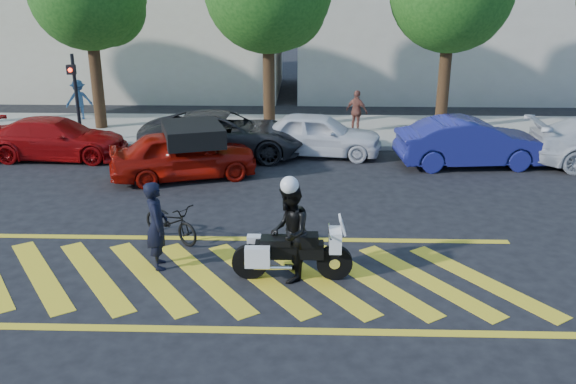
{
  "coord_description": "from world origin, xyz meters",
  "views": [
    {
      "loc": [
        1.39,
        -10.8,
        5.65
      ],
      "look_at": [
        1.01,
        2.17,
        1.05
      ],
      "focal_mm": 38.0,
      "sensor_mm": 36.0,
      "label": 1
    }
  ],
  "objects_px": {
    "red_convertible": "(184,154)",
    "parked_mid_right": "(318,134)",
    "parked_right": "(471,143)",
    "officer_bike": "(157,225)",
    "officer_moto": "(289,233)",
    "police_motorcycle": "(290,252)",
    "bicycle": "(171,222)",
    "parked_mid_left": "(223,134)",
    "parked_left": "(57,139)"
  },
  "relations": [
    {
      "from": "police_motorcycle",
      "to": "parked_left",
      "type": "bearing_deg",
      "value": 132.97
    },
    {
      "from": "red_convertible",
      "to": "parked_mid_right",
      "type": "distance_m",
      "value": 4.75
    },
    {
      "from": "officer_moto",
      "to": "red_convertible",
      "type": "bearing_deg",
      "value": -153.03
    },
    {
      "from": "officer_bike",
      "to": "parked_mid_right",
      "type": "distance_m",
      "value": 9.09
    },
    {
      "from": "officer_moto",
      "to": "parked_mid_left",
      "type": "relative_size",
      "value": 0.36
    },
    {
      "from": "officer_moto",
      "to": "red_convertible",
      "type": "height_order",
      "value": "officer_moto"
    },
    {
      "from": "bicycle",
      "to": "officer_moto",
      "type": "height_order",
      "value": "officer_moto"
    },
    {
      "from": "officer_bike",
      "to": "police_motorcycle",
      "type": "relative_size",
      "value": 0.78
    },
    {
      "from": "officer_moto",
      "to": "parked_right",
      "type": "bearing_deg",
      "value": 144.41
    },
    {
      "from": "red_convertible",
      "to": "parked_mid_left",
      "type": "relative_size",
      "value": 0.79
    },
    {
      "from": "parked_mid_right",
      "to": "officer_moto",
      "type": "bearing_deg",
      "value": -177.25
    },
    {
      "from": "officer_bike",
      "to": "parked_right",
      "type": "height_order",
      "value": "officer_bike"
    },
    {
      "from": "red_convertible",
      "to": "parked_left",
      "type": "height_order",
      "value": "red_convertible"
    },
    {
      "from": "bicycle",
      "to": "parked_mid_right",
      "type": "distance_m",
      "value": 7.87
    },
    {
      "from": "red_convertible",
      "to": "parked_mid_right",
      "type": "height_order",
      "value": "red_convertible"
    },
    {
      "from": "red_convertible",
      "to": "parked_mid_right",
      "type": "xyz_separation_m",
      "value": [
        3.98,
        2.59,
        -0.01
      ]
    },
    {
      "from": "police_motorcycle",
      "to": "parked_right",
      "type": "height_order",
      "value": "parked_right"
    },
    {
      "from": "parked_mid_right",
      "to": "officer_bike",
      "type": "bearing_deg",
      "value": 165.36
    },
    {
      "from": "parked_right",
      "to": "parked_mid_left",
      "type": "bearing_deg",
      "value": 78.85
    },
    {
      "from": "red_convertible",
      "to": "parked_right",
      "type": "distance_m",
      "value": 8.86
    },
    {
      "from": "officer_moto",
      "to": "police_motorcycle",
      "type": "bearing_deg",
      "value": 88.04
    },
    {
      "from": "officer_moto",
      "to": "parked_mid_left",
      "type": "xyz_separation_m",
      "value": [
        -2.43,
        8.63,
        -0.23
      ]
    },
    {
      "from": "officer_bike",
      "to": "parked_mid_right",
      "type": "relative_size",
      "value": 0.44
    },
    {
      "from": "police_motorcycle",
      "to": "parked_mid_left",
      "type": "relative_size",
      "value": 0.44
    },
    {
      "from": "bicycle",
      "to": "police_motorcycle",
      "type": "height_order",
      "value": "police_motorcycle"
    },
    {
      "from": "officer_moto",
      "to": "parked_mid_right",
      "type": "distance_m",
      "value": 8.9
    },
    {
      "from": "bicycle",
      "to": "red_convertible",
      "type": "distance_m",
      "value": 4.52
    },
    {
      "from": "parked_left",
      "to": "bicycle",
      "type": "bearing_deg",
      "value": -140.48
    },
    {
      "from": "officer_moto",
      "to": "parked_mid_left",
      "type": "bearing_deg",
      "value": -164.83
    },
    {
      "from": "parked_left",
      "to": "parked_mid_left",
      "type": "bearing_deg",
      "value": -84.81
    },
    {
      "from": "parked_mid_left",
      "to": "parked_mid_right",
      "type": "bearing_deg",
      "value": -87.74
    },
    {
      "from": "officer_moto",
      "to": "parked_right",
      "type": "relative_size",
      "value": 0.43
    },
    {
      "from": "bicycle",
      "to": "parked_mid_left",
      "type": "distance_m",
      "value": 6.85
    },
    {
      "from": "bicycle",
      "to": "parked_left",
      "type": "distance_m",
      "value": 8.23
    },
    {
      "from": "bicycle",
      "to": "red_convertible",
      "type": "bearing_deg",
      "value": 44.26
    },
    {
      "from": "red_convertible",
      "to": "parked_left",
      "type": "xyz_separation_m",
      "value": [
        -4.56,
        1.97,
        -0.06
      ]
    },
    {
      "from": "police_motorcycle",
      "to": "parked_right",
      "type": "distance_m",
      "value": 9.5
    },
    {
      "from": "parked_left",
      "to": "parked_mid_right",
      "type": "bearing_deg",
      "value": -84.66
    },
    {
      "from": "parked_mid_left",
      "to": "parked_right",
      "type": "xyz_separation_m",
      "value": [
        7.89,
        -0.85,
        0.01
      ]
    },
    {
      "from": "officer_moto",
      "to": "parked_mid_right",
      "type": "relative_size",
      "value": 0.47
    },
    {
      "from": "parked_left",
      "to": "parked_right",
      "type": "bearing_deg",
      "value": -90.84
    },
    {
      "from": "bicycle",
      "to": "police_motorcycle",
      "type": "xyz_separation_m",
      "value": [
        2.74,
        -1.8,
        0.13
      ]
    },
    {
      "from": "bicycle",
      "to": "parked_right",
      "type": "height_order",
      "value": "parked_right"
    },
    {
      "from": "red_convertible",
      "to": "parked_left",
      "type": "distance_m",
      "value": 4.96
    },
    {
      "from": "parked_left",
      "to": "red_convertible",
      "type": "bearing_deg",
      "value": -112.24
    },
    {
      "from": "police_motorcycle",
      "to": "parked_mid_left",
      "type": "height_order",
      "value": "parked_mid_left"
    },
    {
      "from": "officer_bike",
      "to": "parked_right",
      "type": "distance_m",
      "value": 10.97
    },
    {
      "from": "officer_moto",
      "to": "parked_left",
      "type": "height_order",
      "value": "officer_moto"
    },
    {
      "from": "parked_mid_left",
      "to": "bicycle",
      "type": "bearing_deg",
      "value": 175.4
    },
    {
      "from": "police_motorcycle",
      "to": "officer_moto",
      "type": "distance_m",
      "value": 0.41
    }
  ]
}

